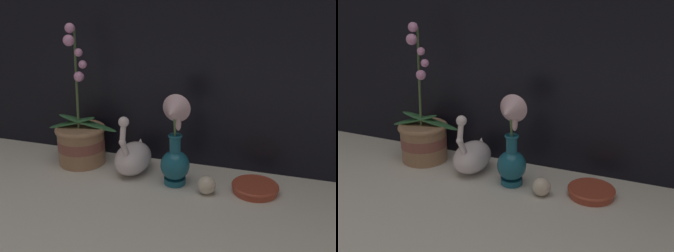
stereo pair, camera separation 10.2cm
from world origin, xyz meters
The scene contains 6 objects.
ground_plane centered at (0.00, 0.00, 0.00)m, with size 2.80×2.80×0.00m, color beige.
orchid_potted_plant centered at (-0.30, 0.13, 0.09)m, with size 0.25×0.18×0.49m.
swan_figurine centered at (-0.09, 0.12, 0.06)m, with size 0.12×0.19×0.22m.
blue_vase centered at (0.06, 0.07, 0.13)m, with size 0.09×0.10×0.29m.
glass_sphere centered at (0.17, 0.05, 0.03)m, with size 0.06×0.06×0.06m.
amber_dish centered at (0.31, 0.10, 0.01)m, with size 0.14×0.14×0.03m.
Camera 1 is at (0.38, -1.00, 0.60)m, focal length 42.00 mm.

